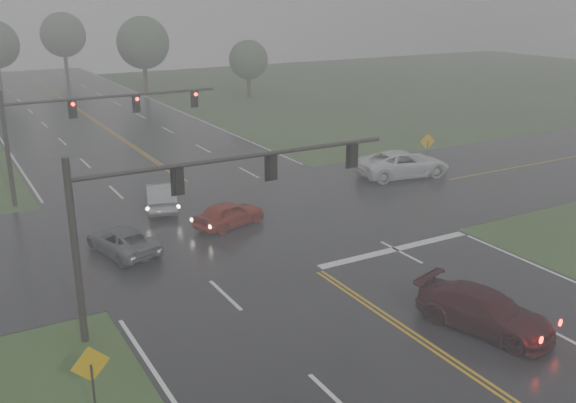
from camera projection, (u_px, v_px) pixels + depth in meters
main_road at (257, 230)px, 32.82m from camera, size 18.00×160.00×0.02m
cross_street at (240, 219)px, 34.47m from camera, size 120.00×14.00×0.02m
stop_bar at (395, 250)px, 30.32m from camera, size 8.50×0.50×0.01m
sedan_maroon at (483, 329)px, 23.18m from camera, size 3.40×5.39×1.46m
sedan_red at (230, 227)px, 33.31m from camera, size 4.23×2.62×1.34m
sedan_silver at (162, 208)px, 36.10m from camera, size 2.72×4.73×1.47m
car_grey at (123, 253)px, 29.92m from camera, size 2.92×4.69×1.21m
pickup_white at (402, 177)px, 42.30m from camera, size 6.55×3.77×1.72m
signal_gantry_near at (184, 197)px, 22.83m from camera, size 12.61×0.29×6.61m
signal_gantry_far at (78, 119)px, 36.95m from camera, size 12.59×0.33×6.54m
sign_diamond_west at (92, 374)px, 17.37m from camera, size 1.08×0.14×2.59m
sign_diamond_east at (427, 146)px, 42.91m from camera, size 1.08×0.31×2.65m
tree_ne_a at (143, 43)px, 75.12m from camera, size 6.13×6.13×9.00m
tree_e_near at (248, 60)px, 72.62m from camera, size 4.44×4.44×6.52m
tree_n_far at (63, 35)px, 88.75m from camera, size 6.15×6.15×9.03m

